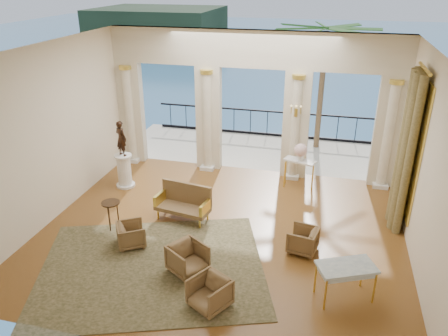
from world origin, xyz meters
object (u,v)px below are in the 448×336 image
(side_table, at_px, (111,206))
(pedestal, at_px, (124,171))
(armchair_a, at_px, (188,257))
(armchair_c, at_px, (303,239))
(armchair_b, at_px, (209,292))
(armchair_d, at_px, (131,233))
(settee, at_px, (184,202))
(statue, at_px, (121,138))
(console_table, at_px, (300,165))
(game_table, at_px, (346,269))

(side_table, bearing_deg, pedestal, 108.30)
(armchair_a, height_order, side_table, side_table)
(armchair_c, distance_m, side_table, 4.81)
(armchair_b, distance_m, armchair_c, 2.84)
(armchair_d, distance_m, side_table, 1.04)
(side_table, bearing_deg, armchair_a, -26.69)
(settee, xyz_separation_m, side_table, (-1.61, -0.96, 0.18))
(statue, height_order, side_table, statue)
(pedestal, distance_m, console_table, 5.31)
(pedestal, xyz_separation_m, console_table, (5.15, 1.25, 0.24))
(armchair_b, xyz_separation_m, game_table, (2.55, 0.91, 0.34))
(pedestal, distance_m, statue, 1.07)
(armchair_c, height_order, side_table, side_table)
(statue, bearing_deg, armchair_a, 154.88)
(armchair_a, xyz_separation_m, game_table, (3.31, -0.03, 0.32))
(statue, distance_m, side_table, 2.60)
(armchair_b, xyz_separation_m, console_table, (1.20, 5.72, 0.38))
(settee, bearing_deg, console_table, 52.38)
(console_table, bearing_deg, side_table, -122.72)
(statue, bearing_deg, pedestal, -157.24)
(armchair_b, relative_size, armchair_c, 1.07)
(armchair_c, height_order, settee, settee)
(armchair_d, height_order, side_table, side_table)
(armchair_a, height_order, statue, statue)
(pedestal, bearing_deg, side_table, -71.70)
(armchair_a, relative_size, armchair_d, 1.14)
(pedestal, relative_size, side_table, 1.36)
(side_table, bearing_deg, armchair_d, -36.12)
(game_table, height_order, pedestal, pedestal)
(armchair_c, xyz_separation_m, armchair_d, (-4.00, -0.75, -0.01))
(armchair_a, relative_size, statue, 0.69)
(statue, xyz_separation_m, side_table, (0.76, -2.31, -0.91))
(armchair_d, distance_m, pedestal, 3.29)
(armchair_c, xyz_separation_m, settee, (-3.19, 0.79, 0.14))
(armchair_d, bearing_deg, settee, -60.19)
(armchair_d, height_order, settee, settee)
(armchair_b, height_order, armchair_d, armchair_b)
(game_table, bearing_deg, armchair_d, 147.49)
(settee, relative_size, side_table, 2.00)
(pedestal, height_order, side_table, pedestal)
(statue, xyz_separation_m, console_table, (5.15, 1.25, -0.83))
(armchair_d, distance_m, game_table, 5.00)
(armchair_a, bearing_deg, statue, 75.54)
(game_table, bearing_deg, settee, 127.04)
(armchair_c, relative_size, settee, 0.44)
(console_table, bearing_deg, armchair_a, -94.04)
(armchair_a, distance_m, pedestal, 4.76)
(settee, height_order, game_table, settee)
(armchair_a, bearing_deg, console_table, 11.15)
(settee, bearing_deg, statue, 159.69)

